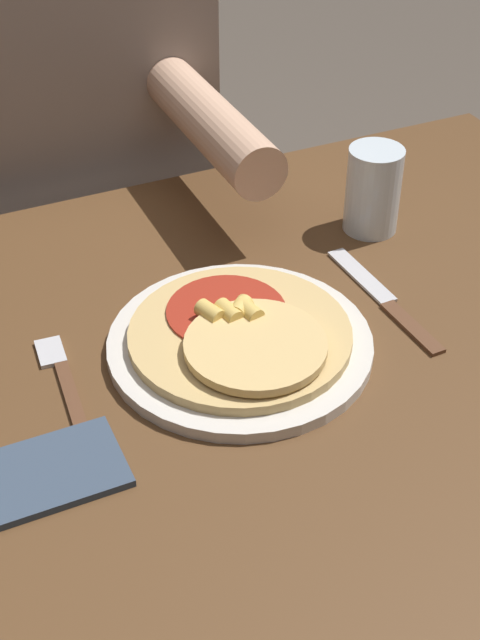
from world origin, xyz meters
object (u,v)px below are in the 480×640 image
Objects in this scene: dining_table at (218,451)px; knife at (385,300)px; fork at (64,381)px; person_diner at (86,178)px; drinking_glass at (373,190)px; pizza at (242,335)px; plate at (240,344)px.

dining_table is 5.64× the size of knife.
dining_table is at bearing -19.67° from fork.
person_diner is (0.18, 0.54, -0.07)m from fork.
person_diner is (-0.27, 0.41, -0.13)m from drinking_glass.
fork reaches higher than dining_table.
pizza is at bearing -175.89° from knife.
drinking_glass reaches higher than fork.
dining_table is 4.35× the size of plate.
person_diner is at bearing 87.27° from dining_table.
fork and knife have the same top height.
dining_table is 0.20m from fork.
person_diner is at bearing 123.19° from drinking_glass.
dining_table is 0.39m from drinking_glass.
plate is 0.19m from knife.
knife is 0.17m from drinking_glass.
plate is 0.24× the size of person_diner.
knife is at bearing -70.22° from person_diner.
drinking_glass is (0.26, 0.16, 0.03)m from pizza.
person_diner is at bearing 71.80° from fork.
person_diner reaches higher than plate.
fork is (-0.19, 0.03, -0.02)m from pizza.
dining_table is 11.10× the size of drinking_glass.
pizza is 1.09× the size of knife.
knife is (0.38, -0.02, 0.00)m from fork.
drinking_glass is (0.30, 0.18, 0.17)m from dining_table.
drinking_glass is at bearing -56.81° from person_diner.
knife is 1.97× the size of drinking_glass.
drinking_glass is (0.26, 0.16, 0.05)m from plate.
dining_table is 0.13m from plate.
person_diner reaches higher than pizza.
drinking_glass reaches higher than knife.
dining_table is at bearing -150.91° from pizza.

